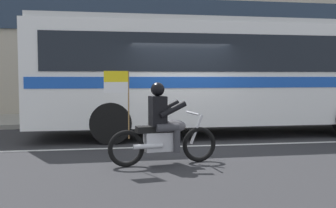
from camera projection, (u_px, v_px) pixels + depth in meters
name	position (u px, v px, depth m)	size (l,w,h in m)	color
ground_plane	(181.00, 142.00, 9.94)	(60.00, 60.00, 0.00)	#2B2B2D
sidewalk_curb	(156.00, 118.00, 14.95)	(28.00, 3.80, 0.15)	gray
lane_center_stripe	(186.00, 146.00, 9.35)	(26.60, 0.14, 0.01)	silver
transit_bus	(231.00, 69.00, 11.25)	(11.26, 2.72, 3.22)	white
motorcycle_with_rider	(163.00, 130.00, 7.36)	(2.18, 0.69, 1.78)	black
fire_hydrant	(299.00, 107.00, 15.00)	(0.22, 0.30, 0.75)	red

